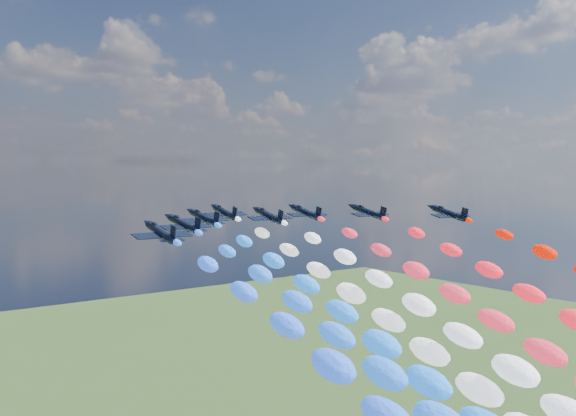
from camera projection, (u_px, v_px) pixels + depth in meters
jet_0 at (161, 232)px, 114.81m from camera, size 10.03×13.42×5.49m
jet_1 at (184, 224)px, 130.06m from camera, size 10.38×13.67×5.49m
jet_2 at (204, 218)px, 145.03m from camera, size 10.14×13.50×5.49m
jet_3 at (269, 216)px, 150.40m from camera, size 10.19×13.53×5.49m
trail_3 at (540, 414)px, 100.81m from camera, size 5.83×124.71×51.73m
jet_4 at (225, 212)px, 160.49m from camera, size 10.16×13.51×5.49m
trail_4 at (452, 391)px, 110.89m from camera, size 5.83×124.71×51.73m
jet_5 at (306, 212)px, 160.22m from camera, size 9.55×13.08×5.49m
trail_5 at (570, 392)px, 110.62m from camera, size 5.83×124.71×51.73m
jet_6 at (368, 212)px, 160.64m from camera, size 10.07×13.45×5.49m
jet_7 at (449, 213)px, 157.17m from camera, size 10.04×13.43×5.49m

